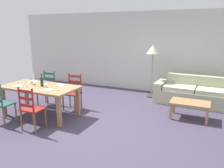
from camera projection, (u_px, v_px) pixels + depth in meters
name	position (u px, v px, depth m)	size (l,w,h in m)	color
ground_plane	(91.00, 122.00, 5.29)	(9.60, 9.60, 0.02)	#423A50
wall_far	(137.00, 52.00, 7.89)	(9.60, 0.16, 2.70)	silver
dining_table	(40.00, 90.00, 5.54)	(1.90, 0.96, 0.75)	#A3784E
dining_chair_near_left	(1.00, 103.00, 5.11)	(0.42, 0.40, 0.96)	#25584C
dining_chair_near_right	(31.00, 109.00, 4.76)	(0.43, 0.41, 0.96)	maroon
dining_chair_far_left	(47.00, 88.00, 6.41)	(0.43, 0.41, 0.96)	#225D4C
dining_chair_far_right	(73.00, 92.00, 6.04)	(0.44, 0.42, 0.96)	maroon
dinner_plate_near_left	(18.00, 86.00, 5.48)	(0.24, 0.24, 0.02)	white
fork_near_left	(13.00, 86.00, 5.54)	(0.02, 0.17, 0.01)	silver
dinner_plate_near_right	(47.00, 90.00, 5.12)	(0.24, 0.24, 0.02)	white
fork_near_right	(42.00, 90.00, 5.18)	(0.02, 0.17, 0.01)	silver
dinner_plate_far_left	(33.00, 82.00, 5.92)	(0.24, 0.24, 0.02)	white
fork_far_left	(29.00, 82.00, 5.99)	(0.02, 0.17, 0.01)	silver
dinner_plate_far_right	(61.00, 85.00, 5.56)	(0.24, 0.24, 0.02)	white
fork_far_right	(56.00, 85.00, 5.62)	(0.02, 0.17, 0.01)	silver
wine_bottle	(42.00, 82.00, 5.48)	(0.07, 0.07, 0.32)	#143819
wine_glass_near_left	(25.00, 82.00, 5.49)	(0.06, 0.06, 0.16)	white
wine_glass_near_right	(56.00, 85.00, 5.14)	(0.06, 0.06, 0.16)	white
wine_glass_far_left	(33.00, 79.00, 5.75)	(0.06, 0.06, 0.16)	white
coffee_cup_primary	(46.00, 86.00, 5.34)	(0.07, 0.07, 0.09)	beige
coffee_cup_secondary	(32.00, 82.00, 5.71)	(0.07, 0.07, 0.09)	beige
candle_tall	(34.00, 82.00, 5.59)	(0.05, 0.05, 0.28)	#998C66
candle_short	(45.00, 86.00, 5.40)	(0.05, 0.05, 0.16)	#998C66
couch	(196.00, 94.00, 6.47)	(2.31, 0.90, 0.80)	#ACAF8C
coffee_table	(190.00, 104.00, 5.40)	(0.90, 0.56, 0.42)	#A3784E
standing_lamp	(153.00, 53.00, 6.92)	(0.40, 0.40, 1.64)	#332D28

